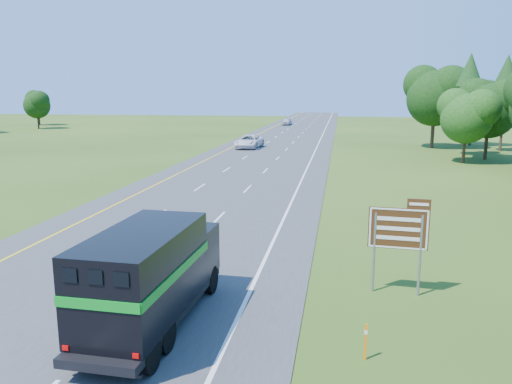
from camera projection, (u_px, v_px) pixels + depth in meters
road at (265, 155)px, 57.60m from camera, size 15.00×260.00×0.04m
lane_markings at (265, 155)px, 57.59m from camera, size 11.15×260.00×0.01m
horse_truck at (152, 274)px, 14.87m from camera, size 2.48×7.18×3.14m
white_suv at (249, 142)px, 64.32m from camera, size 3.21×6.23×1.68m
far_car at (287, 122)px, 110.54m from camera, size 2.14×4.68×1.56m
exit_sign at (399, 232)px, 17.34m from camera, size 2.05×0.23×3.47m
delineator at (365, 341)px, 13.26m from camera, size 0.08×0.05×1.02m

